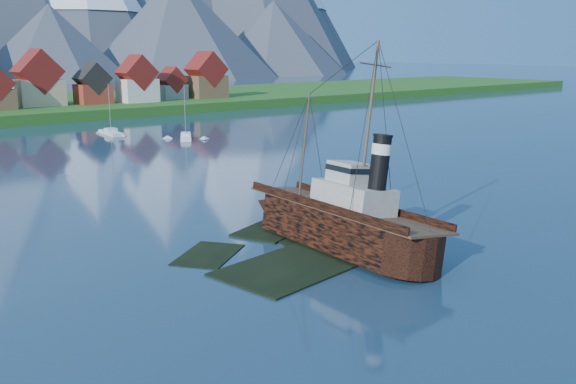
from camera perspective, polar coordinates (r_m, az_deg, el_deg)
ground at (r=65.76m, az=2.42°, el=-5.31°), size 1400.00×1400.00×0.00m
shoal at (r=68.52m, az=2.31°, el=-4.87°), size 31.71×21.24×1.14m
tugboat_wreck at (r=67.27m, az=3.73°, el=-2.41°), size 6.54×28.18×22.33m
sailboat_d at (r=148.96m, az=-9.07°, el=4.78°), size 6.87×9.33×12.91m
sailboat_e at (r=160.81m, az=-15.46°, el=5.05°), size 3.88×11.14×12.66m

